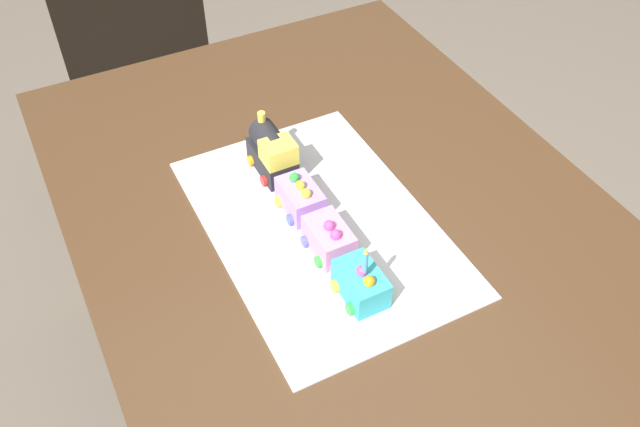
% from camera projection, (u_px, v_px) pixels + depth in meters
% --- Properties ---
extents(ground_plane, '(8.00, 8.00, 0.00)m').
position_uv_depth(ground_plane, '(337.00, 404.00, 1.85)').
color(ground_plane, '#6B6054').
extents(dining_table, '(1.40, 1.00, 0.74)m').
position_uv_depth(dining_table, '(342.00, 250.00, 1.40)').
color(dining_table, '#4C331E').
rests_on(dining_table, ground).
extents(chair, '(0.43, 0.43, 0.86)m').
position_uv_depth(chair, '(141.00, 79.00, 2.11)').
color(chair, black).
rests_on(chair, ground).
extents(cake_board, '(0.60, 0.40, 0.00)m').
position_uv_depth(cake_board, '(320.00, 225.00, 1.30)').
color(cake_board, silver).
rests_on(cake_board, dining_table).
extents(cake_locomotive, '(0.14, 0.08, 0.12)m').
position_uv_depth(cake_locomotive, '(272.00, 152.00, 1.38)').
color(cake_locomotive, '#232328').
rests_on(cake_locomotive, cake_board).
extents(cake_car_gondola_lavender, '(0.10, 0.08, 0.07)m').
position_uv_depth(cake_car_gondola_lavender, '(300.00, 198.00, 1.31)').
color(cake_car_gondola_lavender, '#AD84E0').
rests_on(cake_car_gondola_lavender, cake_board).
extents(cake_car_hopper_bubblegum, '(0.10, 0.08, 0.07)m').
position_uv_depth(cake_car_hopper_bubblegum, '(329.00, 238.00, 1.23)').
color(cake_car_hopper_bubblegum, pink).
rests_on(cake_car_hopper_bubblegum, cake_board).
extents(cake_car_tanker_turquoise, '(0.10, 0.08, 0.07)m').
position_uv_depth(cake_car_tanker_turquoise, '(361.00, 284.00, 1.16)').
color(cake_car_tanker_turquoise, '#38B7C6').
rests_on(cake_car_tanker_turquoise, cake_board).
extents(birthday_candle, '(0.01, 0.01, 0.06)m').
position_uv_depth(birthday_candle, '(366.00, 260.00, 1.11)').
color(birthday_candle, '#4CA5E5').
rests_on(birthday_candle, cake_car_tanker_turquoise).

